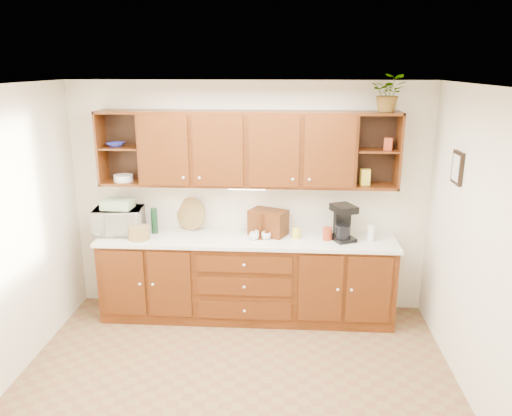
# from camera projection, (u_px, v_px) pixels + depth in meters

# --- Properties ---
(floor) EXTENTS (4.00, 4.00, 0.00)m
(floor) POSITION_uv_depth(u_px,v_px,m) (233.00, 395.00, 4.31)
(floor) COLOR brown
(floor) RESTS_ON ground
(ceiling) EXTENTS (4.00, 4.00, 0.00)m
(ceiling) POSITION_uv_depth(u_px,v_px,m) (229.00, 87.00, 3.59)
(ceiling) COLOR white
(ceiling) RESTS_ON back_wall
(back_wall) EXTENTS (4.00, 0.00, 4.00)m
(back_wall) POSITION_uv_depth(u_px,v_px,m) (249.00, 198.00, 5.63)
(back_wall) COLOR #F1E8CB
(back_wall) RESTS_ON floor
(right_wall) EXTENTS (0.00, 3.50, 3.50)m
(right_wall) POSITION_uv_depth(u_px,v_px,m) (490.00, 261.00, 3.83)
(right_wall) COLOR #F1E8CB
(right_wall) RESTS_ON floor
(base_cabinets) EXTENTS (3.20, 0.60, 0.90)m
(base_cabinets) POSITION_uv_depth(u_px,v_px,m) (247.00, 279.00, 5.58)
(base_cabinets) COLOR #351906
(base_cabinets) RESTS_ON floor
(countertop) EXTENTS (3.24, 0.64, 0.04)m
(countertop) POSITION_uv_depth(u_px,v_px,m) (246.00, 239.00, 5.44)
(countertop) COLOR white
(countertop) RESTS_ON base_cabinets
(upper_cabinets) EXTENTS (3.20, 0.33, 0.80)m
(upper_cabinets) POSITION_uv_depth(u_px,v_px,m) (248.00, 149.00, 5.31)
(upper_cabinets) COLOR #351906
(upper_cabinets) RESTS_ON back_wall
(undercabinet_light) EXTENTS (0.40, 0.05, 0.02)m
(undercabinet_light) POSITION_uv_depth(u_px,v_px,m) (247.00, 188.00, 5.38)
(undercabinet_light) COLOR white
(undercabinet_light) RESTS_ON upper_cabinets
(framed_picture) EXTENTS (0.03, 0.24, 0.30)m
(framed_picture) POSITION_uv_depth(u_px,v_px,m) (457.00, 168.00, 4.54)
(framed_picture) COLOR black
(framed_picture) RESTS_ON right_wall
(wicker_basket) EXTENTS (0.22, 0.22, 0.15)m
(wicker_basket) POSITION_uv_depth(u_px,v_px,m) (139.00, 233.00, 5.36)
(wicker_basket) COLOR #AB8547
(wicker_basket) RESTS_ON countertop
(microwave) EXTENTS (0.56, 0.41, 0.29)m
(microwave) POSITION_uv_depth(u_px,v_px,m) (119.00, 221.00, 5.53)
(microwave) COLOR beige
(microwave) RESTS_ON countertop
(towel_stack) EXTENTS (0.33, 0.25, 0.10)m
(towel_stack) POSITION_uv_depth(u_px,v_px,m) (118.00, 204.00, 5.48)
(towel_stack) COLOR #E6EA6E
(towel_stack) RESTS_ON microwave
(wine_bottle) EXTENTS (0.09, 0.09, 0.29)m
(wine_bottle) POSITION_uv_depth(u_px,v_px,m) (154.00, 221.00, 5.54)
(wine_bottle) COLOR #10311A
(wine_bottle) RESTS_ON countertop
(woven_tray) EXTENTS (0.38, 0.23, 0.37)m
(woven_tray) POSITION_uv_depth(u_px,v_px,m) (191.00, 228.00, 5.71)
(woven_tray) COLOR #AB8547
(woven_tray) RESTS_ON countertop
(bread_box) EXTENTS (0.46, 0.39, 0.28)m
(bread_box) POSITION_uv_depth(u_px,v_px,m) (268.00, 222.00, 5.50)
(bread_box) COLOR #351906
(bread_box) RESTS_ON countertop
(mug_tree) EXTENTS (0.26, 0.26, 0.28)m
(mug_tree) POSITION_uv_depth(u_px,v_px,m) (260.00, 234.00, 5.40)
(mug_tree) COLOR #351906
(mug_tree) RESTS_ON countertop
(canister_red) EXTENTS (0.12, 0.12, 0.14)m
(canister_red) POSITION_uv_depth(u_px,v_px,m) (327.00, 234.00, 5.35)
(canister_red) COLOR #983116
(canister_red) RESTS_ON countertop
(canister_white) EXTENTS (0.10, 0.10, 0.17)m
(canister_white) POSITION_uv_depth(u_px,v_px,m) (371.00, 233.00, 5.32)
(canister_white) COLOR white
(canister_white) RESTS_ON countertop
(canister_yellow) EXTENTS (0.11, 0.11, 0.11)m
(canister_yellow) POSITION_uv_depth(u_px,v_px,m) (296.00, 233.00, 5.41)
(canister_yellow) COLOR yellow
(canister_yellow) RESTS_ON countertop
(coffee_maker) EXTENTS (0.30, 0.34, 0.39)m
(coffee_maker) POSITION_uv_depth(u_px,v_px,m) (343.00, 223.00, 5.33)
(coffee_maker) COLOR black
(coffee_maker) RESTS_ON countertop
(bowl_stack) EXTENTS (0.22, 0.22, 0.05)m
(bowl_stack) POSITION_uv_depth(u_px,v_px,m) (116.00, 145.00, 5.38)
(bowl_stack) COLOR #2A2F9C
(bowl_stack) RESTS_ON upper_cabinets
(plate_stack) EXTENTS (0.22, 0.22, 0.07)m
(plate_stack) POSITION_uv_depth(u_px,v_px,m) (123.00, 178.00, 5.48)
(plate_stack) COLOR white
(plate_stack) RESTS_ON upper_cabinets
(pantry_box_yellow) EXTENTS (0.11, 0.09, 0.17)m
(pantry_box_yellow) POSITION_uv_depth(u_px,v_px,m) (365.00, 177.00, 5.29)
(pantry_box_yellow) COLOR yellow
(pantry_box_yellow) RESTS_ON upper_cabinets
(pantry_box_red) EXTENTS (0.11, 0.10, 0.13)m
(pantry_box_red) POSITION_uv_depth(u_px,v_px,m) (389.00, 144.00, 5.17)
(pantry_box_red) COLOR #983116
(pantry_box_red) RESTS_ON upper_cabinets
(potted_plant) EXTENTS (0.41, 0.38, 0.38)m
(potted_plant) POSITION_uv_depth(u_px,v_px,m) (389.00, 93.00, 5.00)
(potted_plant) COLOR #999999
(potted_plant) RESTS_ON upper_cabinets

